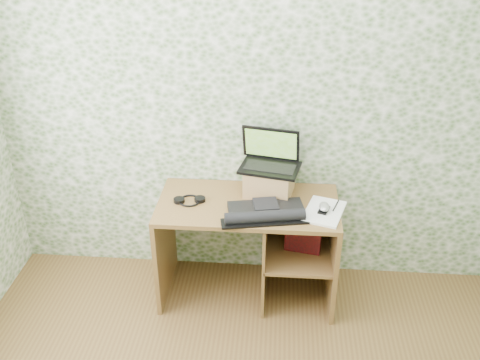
# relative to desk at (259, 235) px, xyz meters

# --- Properties ---
(wall_back) EXTENTS (3.50, 0.00, 3.50)m
(wall_back) POSITION_rel_desk_xyz_m (-0.08, 0.28, 0.82)
(wall_back) COLOR silver
(wall_back) RESTS_ON ground
(desk) EXTENTS (1.20, 0.60, 0.75)m
(desk) POSITION_rel_desk_xyz_m (0.00, 0.00, 0.00)
(desk) COLOR brown
(desk) RESTS_ON floor
(riser) EXTENTS (0.35, 0.31, 0.18)m
(riser) POSITION_rel_desk_xyz_m (0.06, 0.12, 0.36)
(riser) COLOR #A37549
(riser) RESTS_ON desk
(laptop) EXTENTS (0.43, 0.35, 0.26)m
(laptop) POSITION_rel_desk_xyz_m (0.06, 0.16, 0.51)
(laptop) COLOR black
(laptop) RESTS_ON riser
(keyboard) EXTENTS (0.56, 0.37, 0.08)m
(keyboard) POSITION_rel_desk_xyz_m (0.04, -0.17, 0.30)
(keyboard) COLOR black
(keyboard) RESTS_ON desk
(headphones) EXTENTS (0.21, 0.17, 0.03)m
(headphones) POSITION_rel_desk_xyz_m (-0.47, -0.04, 0.28)
(headphones) COLOR black
(headphones) RESTS_ON desk
(notepad) EXTENTS (0.31, 0.38, 0.02)m
(notepad) POSITION_rel_desk_xyz_m (0.42, -0.11, 0.28)
(notepad) COLOR white
(notepad) RESTS_ON desk
(mouse) EXTENTS (0.10, 0.13, 0.04)m
(mouse) POSITION_rel_desk_xyz_m (0.41, -0.11, 0.30)
(mouse) COLOR silver
(mouse) RESTS_ON notepad
(pen) EXTENTS (0.05, 0.13, 0.01)m
(pen) POSITION_rel_desk_xyz_m (0.50, -0.05, 0.29)
(pen) COLOR black
(pen) RESTS_ON notepad
(red_box) EXTENTS (0.25, 0.12, 0.29)m
(red_box) POSITION_rel_desk_xyz_m (0.30, -0.03, 0.05)
(red_box) COLOR maroon
(red_box) RESTS_ON desk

